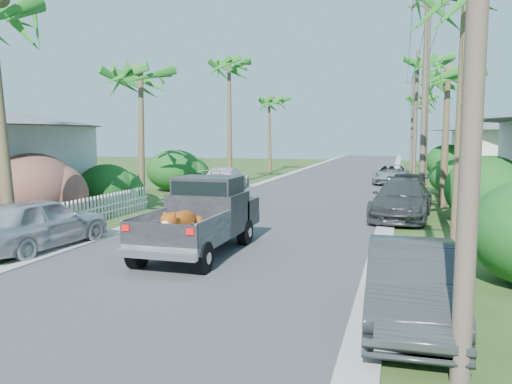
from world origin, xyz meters
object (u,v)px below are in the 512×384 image
(parked_car_rf, at_px, (406,188))
(palm_l_b, at_px, (139,71))
(palm_r_d, at_px, (424,97))
(utility_pole_c, at_px, (416,116))
(utility_pole_d, at_px, (412,122))
(pickup_truck, at_px, (204,215))
(parked_car_rm, at_px, (402,200))
(palm_r_c, at_px, (428,59))
(utility_pole_a, at_px, (477,18))
(palm_l_c, at_px, (229,62))
(palm_l_d, at_px, (270,99))
(parked_car_lf, at_px, (226,179))
(parked_car_rn, at_px, (411,285))
(parked_car_rd, at_px, (391,175))
(parked_car_ln, at_px, (38,223))
(palm_r_b, at_px, (448,73))

(parked_car_rf, distance_m, palm_l_b, 13.53)
(parked_car_rf, relative_size, palm_r_d, 0.54)
(palm_r_d, bearing_deg, utility_pole_c, -94.29)
(utility_pole_c, distance_m, utility_pole_d, 15.00)
(pickup_truck, relative_size, parked_car_rm, 1.00)
(palm_r_c, relative_size, utility_pole_a, 1.04)
(parked_car_rm, distance_m, utility_pole_c, 17.19)
(parked_car_rf, xyz_separation_m, palm_l_c, (-11.00, 6.18, 7.17))
(palm_r_d, distance_m, utility_pole_a, 42.06)
(palm_l_d, distance_m, utility_pole_d, 15.19)
(palm_r_c, distance_m, palm_r_d, 14.07)
(pickup_truck, height_order, palm_l_c, palm_l_c)
(parked_car_lf, bearing_deg, utility_pole_c, -143.29)
(palm_l_c, bearing_deg, parked_car_rn, -63.51)
(palm_r_c, distance_m, utility_pole_a, 28.23)
(parked_car_rd, xyz_separation_m, parked_car_ln, (-9.11, -22.84, 0.12))
(parked_car_rd, distance_m, palm_l_c, 12.99)
(parked_car_lf, xyz_separation_m, palm_l_c, (-1.00, 3.50, 7.20))
(palm_r_b, bearing_deg, parked_car_rn, -96.06)
(pickup_truck, height_order, parked_car_rd, pickup_truck)
(parked_car_rm, height_order, palm_r_d, palm_r_d)
(parked_car_rd, bearing_deg, palm_l_c, -155.99)
(parked_car_rm, bearing_deg, palm_l_c, 140.79)
(pickup_truck, bearing_deg, utility_pole_a, -45.06)
(parked_car_rf, height_order, utility_pole_c, utility_pole_c)
(parked_car_rn, bearing_deg, utility_pole_c, 86.92)
(parked_car_rm, xyz_separation_m, utility_pole_c, (0.77, 16.73, 3.86))
(utility_pole_a, bearing_deg, parked_car_rm, 93.34)
(parked_car_rd, xyz_separation_m, utility_pole_c, (1.49, 2.31, 3.96))
(palm_r_b, distance_m, palm_r_d, 25.01)
(pickup_truck, distance_m, parked_car_lf, 15.16)
(palm_l_d, xyz_separation_m, palm_r_b, (13.10, -19.00, -0.49))
(palm_r_b, distance_m, palm_r_c, 11.22)
(palm_r_d, bearing_deg, parked_car_rf, -93.55)
(palm_r_b, bearing_deg, utility_pole_c, 94.40)
(utility_pole_a, bearing_deg, palm_l_b, 131.53)
(palm_l_b, xyz_separation_m, palm_l_c, (0.80, 10.00, 1.77))
(pickup_truck, height_order, parked_car_ln, pickup_truck)
(parked_car_rd, xyz_separation_m, utility_pole_d, (1.49, 17.31, 3.96))
(pickup_truck, height_order, utility_pole_c, utility_pole_c)
(pickup_truck, bearing_deg, palm_r_c, 73.17)
(parked_car_ln, height_order, palm_r_d, palm_r_d)
(parked_car_rf, bearing_deg, palm_r_b, -24.82)
(parked_car_rn, bearing_deg, pickup_truck, 140.99)
(parked_car_rm, height_order, palm_l_b, palm_l_b)
(parked_car_rn, bearing_deg, parked_car_rm, 89.02)
(pickup_truck, relative_size, palm_r_c, 0.54)
(parked_car_rd, xyz_separation_m, palm_r_d, (2.39, 14.31, 6.10))
(parked_car_rd, distance_m, palm_r_c, 7.76)
(parked_car_lf, distance_m, palm_r_b, 13.20)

